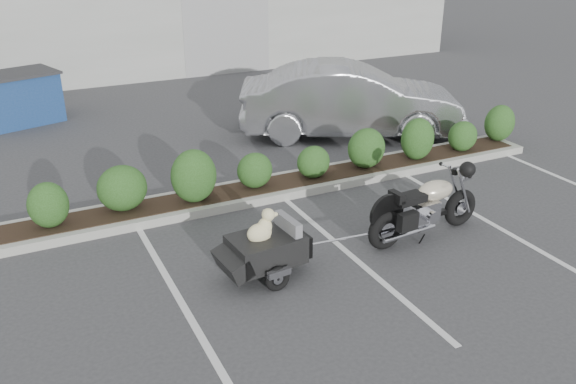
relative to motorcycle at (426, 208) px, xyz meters
name	(u,v)px	position (x,y,z in m)	size (l,w,h in m)	color
ground	(265,257)	(-2.58, 0.53, -0.51)	(90.00, 90.00, 0.00)	#38383A
planter_kerb	(265,189)	(-1.58, 2.73, -0.44)	(12.00, 1.00, 0.15)	#9E9E93
building	(76,3)	(-2.58, 17.53, 1.49)	(26.00, 10.00, 4.00)	#9EA099
motorcycle	(426,208)	(0.00, 0.00, 0.00)	(2.23, 0.78, 1.28)	black
pet_trailer	(265,248)	(-2.79, 0.02, -0.06)	(1.79, 1.00, 1.06)	black
sedan	(351,101)	(1.66, 5.02, 0.34)	(1.79, 5.15, 1.70)	#9D9EA4
dumpster	(18,98)	(-5.35, 9.53, 0.14)	(2.26, 1.85, 1.28)	navy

